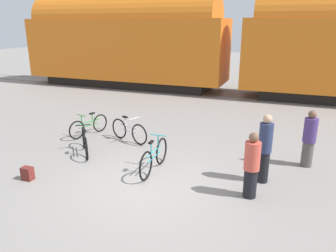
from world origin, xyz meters
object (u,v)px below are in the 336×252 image
at_px(traffic_cone, 254,152).
at_px(bicycle_silver, 129,131).
at_px(person_in_red, 252,166).
at_px(person_in_purple, 309,139).
at_px(person_in_navy, 265,149).
at_px(freight_train, 236,41).
at_px(backpack, 28,174).
at_px(bicycle_green, 89,126).
at_px(bicycle_teal, 154,157).
at_px(bicycle_black, 85,142).

bearing_deg(traffic_cone, bicycle_silver, 177.75).
distance_m(person_in_red, traffic_cone, 2.23).
xyz_separation_m(person_in_purple, person_in_navy, (-1.05, -1.43, 0.09)).
relative_size(bicycle_silver, person_in_red, 1.03).
xyz_separation_m(freight_train, person_in_navy, (2.67, -10.54, -2.02)).
relative_size(person_in_navy, traffic_cone, 3.20).
relative_size(freight_train, backpack, 76.62).
height_order(bicycle_green, bicycle_teal, bicycle_teal).
xyz_separation_m(bicycle_black, person_in_red, (5.07, -0.88, 0.41)).
distance_m(bicycle_green, person_in_navy, 6.34).
xyz_separation_m(bicycle_black, person_in_navy, (5.27, 0.01, 0.53)).
distance_m(bicycle_black, person_in_red, 5.16).
xyz_separation_m(freight_train, bicycle_green, (-3.48, -9.05, -2.56)).
relative_size(freight_train, bicycle_teal, 14.16).
distance_m(bicycle_green, traffic_cone, 5.79).
bearing_deg(person_in_purple, person_in_red, 135.75).
bearing_deg(traffic_cone, bicycle_green, 177.82).
relative_size(bicycle_green, bicycle_teal, 0.90).
bearing_deg(freight_train, bicycle_teal, -90.63).
xyz_separation_m(person_in_red, backpack, (-5.41, -1.16, -0.60)).
bearing_deg(bicycle_black, bicycle_silver, 62.41).
bearing_deg(bicycle_black, backpack, -99.31).
xyz_separation_m(bicycle_teal, backpack, (-2.81, -1.63, -0.23)).
bearing_deg(person_in_red, bicycle_silver, -111.20).
bearing_deg(person_in_navy, person_in_red, 103.33).
bearing_deg(person_in_navy, traffic_cone, -48.57).
distance_m(bicycle_black, bicycle_green, 1.74).
bearing_deg(bicycle_silver, traffic_cone, -2.25).
distance_m(person_in_red, backpack, 5.56).
distance_m(freight_train, bicycle_silver, 9.63).
bearing_deg(person_in_navy, freight_train, -50.16).
height_order(bicycle_silver, person_in_navy, person_in_navy).
relative_size(bicycle_silver, backpack, 4.74).
distance_m(bicycle_teal, person_in_navy, 2.86).
xyz_separation_m(person_in_navy, backpack, (-5.60, -2.05, -0.72)).
height_order(person_in_red, person_in_purple, person_in_purple).
xyz_separation_m(bicycle_black, bicycle_green, (-0.88, 1.50, -0.01)).
bearing_deg(bicycle_green, bicycle_silver, -2.01).
relative_size(bicycle_teal, person_in_navy, 1.05).
distance_m(freight_train, person_in_purple, 10.06).
bearing_deg(bicycle_black, person_in_purple, 12.88).
bearing_deg(bicycle_green, person_in_navy, -13.62).
xyz_separation_m(bicycle_teal, person_in_red, (2.59, -0.47, 0.37)).
relative_size(person_in_red, backpack, 4.58).
bearing_deg(person_in_purple, freight_train, 6.26).
distance_m(person_in_red, person_in_purple, 2.63).
height_order(person_in_purple, traffic_cone, person_in_purple).
relative_size(person_in_purple, backpack, 4.73).
relative_size(freight_train, bicycle_green, 15.75).
relative_size(bicycle_silver, bicycle_green, 0.97).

